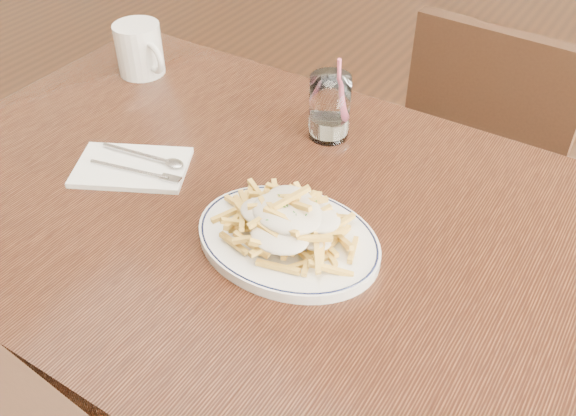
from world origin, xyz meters
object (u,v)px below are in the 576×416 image
Objects in this scene: loaded_fries at (288,218)px; table at (252,238)px; water_glass at (330,111)px; coffee_mug at (140,49)px; chair_far at (488,152)px; fries_plate at (288,239)px.

table is at bearing 153.96° from loaded_fries.
table is at bearing -92.33° from water_glass.
coffee_mug is at bearing 152.43° from loaded_fries.
loaded_fries is (-0.09, -0.80, 0.33)m from chair_far.
coffee_mug reaches higher than table.
coffee_mug is (-0.44, 0.23, 0.13)m from table.
chair_far reaches higher than table.
chair_far is at bearing 70.71° from water_glass.
table is 9.02× the size of coffee_mug.
fries_plate is at bearing -96.23° from chair_far.
loaded_fries is at bearing -27.57° from coffee_mug.
water_glass is at bearing 87.67° from table.
coffee_mug is (-0.54, 0.28, 0.00)m from loaded_fries.
coffee_mug is at bearing -140.36° from chair_far.
chair_far is 0.64m from water_glass.
table is 0.51m from coffee_mug.
chair_far is 0.88m from coffee_mug.
table is 0.80m from chair_far.
fries_plate is at bearing -71.83° from water_glass.
table is 1.44× the size of chair_far.
fries_plate is 0.04m from loaded_fries.
water_glass is 0.45m from coffee_mug.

